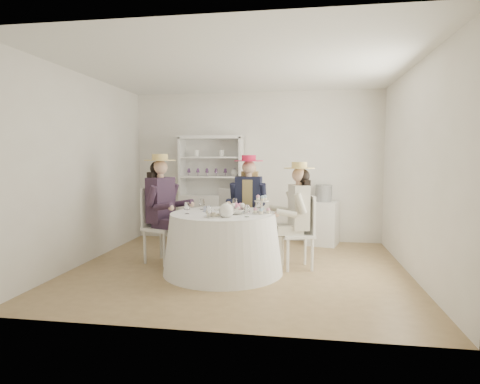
# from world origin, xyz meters

# --- Properties ---
(ground) EXTENTS (4.50, 4.50, 0.00)m
(ground) POSITION_xyz_m (0.00, 0.00, 0.00)
(ground) COLOR olive
(ground) RESTS_ON ground
(ceiling) EXTENTS (4.50, 4.50, 0.00)m
(ceiling) POSITION_xyz_m (0.00, 0.00, 2.70)
(ceiling) COLOR white
(ceiling) RESTS_ON wall_back
(wall_back) EXTENTS (4.50, 0.00, 4.50)m
(wall_back) POSITION_xyz_m (0.00, 2.00, 1.35)
(wall_back) COLOR silver
(wall_back) RESTS_ON ground
(wall_front) EXTENTS (4.50, 0.00, 4.50)m
(wall_front) POSITION_xyz_m (0.00, -2.00, 1.35)
(wall_front) COLOR silver
(wall_front) RESTS_ON ground
(wall_left) EXTENTS (0.00, 4.50, 4.50)m
(wall_left) POSITION_xyz_m (-2.25, 0.00, 1.35)
(wall_left) COLOR silver
(wall_left) RESTS_ON ground
(wall_right) EXTENTS (0.00, 4.50, 4.50)m
(wall_right) POSITION_xyz_m (2.25, 0.00, 1.35)
(wall_right) COLOR silver
(wall_right) RESTS_ON ground
(tea_table) EXTENTS (1.58, 1.58, 0.79)m
(tea_table) POSITION_xyz_m (-0.18, -0.18, 0.39)
(tea_table) COLOR white
(tea_table) RESTS_ON ground
(hutch) EXTENTS (1.24, 0.70, 1.91)m
(hutch) POSITION_xyz_m (-0.77, 1.77, 0.68)
(hutch) COLOR silver
(hutch) RESTS_ON ground
(side_table) EXTENTS (0.60, 0.60, 0.76)m
(side_table) POSITION_xyz_m (1.21, 1.75, 0.38)
(side_table) COLOR silver
(side_table) RESTS_ON ground
(hatbox) EXTENTS (0.30, 0.30, 0.29)m
(hatbox) POSITION_xyz_m (1.21, 1.75, 0.90)
(hatbox) COLOR black
(hatbox) RESTS_ON side_table
(guest_left) EXTENTS (0.65, 0.59, 1.57)m
(guest_left) POSITION_xyz_m (-1.14, 0.17, 0.89)
(guest_left) COLOR silver
(guest_left) RESTS_ON ground
(guest_mid) EXTENTS (0.57, 0.59, 1.56)m
(guest_mid) POSITION_xyz_m (0.02, 0.82, 0.88)
(guest_mid) COLOR silver
(guest_mid) RESTS_ON ground
(guest_right) EXTENTS (0.59, 0.55, 1.46)m
(guest_right) POSITION_xyz_m (0.78, 0.15, 0.82)
(guest_right) COLOR silver
(guest_right) RESTS_ON ground
(spare_chair) EXTENTS (0.58, 0.58, 1.01)m
(spare_chair) POSITION_xyz_m (-0.29, 1.18, 0.54)
(spare_chair) COLOR silver
(spare_chair) RESTS_ON ground
(teacup_a) EXTENTS (0.08, 0.08, 0.06)m
(teacup_a) POSITION_xyz_m (-0.43, -0.10, 0.82)
(teacup_a) COLOR white
(teacup_a) RESTS_ON tea_table
(teacup_b) EXTENTS (0.09, 0.09, 0.06)m
(teacup_b) POSITION_xyz_m (-0.22, 0.11, 0.83)
(teacup_b) COLOR white
(teacup_b) RESTS_ON tea_table
(teacup_c) EXTENTS (0.10, 0.10, 0.06)m
(teacup_c) POSITION_xyz_m (0.06, -0.04, 0.83)
(teacup_c) COLOR white
(teacup_c) RESTS_ON tea_table
(flower_bowl) EXTENTS (0.26, 0.26, 0.06)m
(flower_bowl) POSITION_xyz_m (0.00, -0.27, 0.82)
(flower_bowl) COLOR white
(flower_bowl) RESTS_ON tea_table
(flower_arrangement) EXTENTS (0.18, 0.18, 0.06)m
(flower_arrangement) POSITION_xyz_m (0.03, -0.20, 0.88)
(flower_arrangement) COLOR pink
(flower_arrangement) RESTS_ON tea_table
(table_teapot) EXTENTS (0.26, 0.18, 0.19)m
(table_teapot) POSITION_xyz_m (-0.07, -0.54, 0.88)
(table_teapot) COLOR white
(table_teapot) RESTS_ON tea_table
(sandwich_plate) EXTENTS (0.24, 0.24, 0.05)m
(sandwich_plate) POSITION_xyz_m (-0.23, -0.55, 0.81)
(sandwich_plate) COLOR white
(sandwich_plate) RESTS_ON tea_table
(cupcake_stand) EXTENTS (0.25, 0.25, 0.24)m
(cupcake_stand) POSITION_xyz_m (0.33, -0.19, 0.88)
(cupcake_stand) COLOR white
(cupcake_stand) RESTS_ON tea_table
(stemware_set) EXTENTS (0.97, 1.01, 0.15)m
(stemware_set) POSITION_xyz_m (-0.18, -0.18, 0.87)
(stemware_set) COLOR white
(stemware_set) RESTS_ON tea_table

